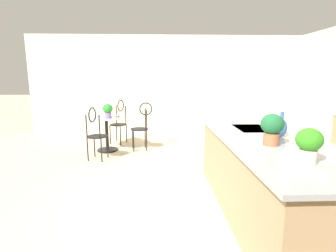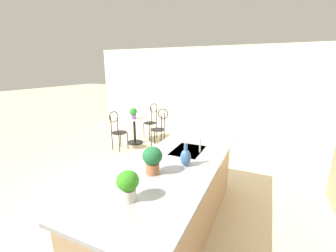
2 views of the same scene
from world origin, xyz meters
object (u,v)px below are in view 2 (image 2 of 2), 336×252
at_px(bistro_table, 135,128).
at_px(potted_plant_counter_far, 128,184).
at_px(potted_plant_on_table, 133,113).
at_px(potted_plant_counter_near, 152,159).
at_px(chair_near_window, 160,126).
at_px(chair_by_island, 152,119).
at_px(chair_toward_desk, 117,129).
at_px(vase_on_counter, 186,157).

relative_size(bistro_table, potted_plant_counter_far, 2.82).
distance_m(potted_plant_on_table, potted_plant_counter_near, 3.63).
bearing_deg(bistro_table, chair_near_window, 95.79).
distance_m(bistro_table, potted_plant_counter_near, 3.82).
distance_m(bistro_table, chair_by_island, 0.72).
xyz_separation_m(chair_near_window, potted_plant_counter_far, (3.65, 1.53, 0.51)).
xyz_separation_m(chair_toward_desk, potted_plant_counter_far, (2.92, 2.36, 0.51)).
xyz_separation_m(bistro_table, chair_near_window, (-0.08, 0.75, 0.13)).
height_order(chair_near_window, potted_plant_counter_far, potted_plant_counter_far).
relative_size(chair_near_window, potted_plant_on_table, 3.54).
height_order(chair_toward_desk, potted_plant_on_table, chair_toward_desk).
height_order(chair_by_island, potted_plant_counter_near, potted_plant_counter_near).
height_order(chair_by_island, potted_plant_counter_far, potted_plant_counter_far).
bearing_deg(vase_on_counter, chair_toward_desk, -128.09).
height_order(bistro_table, potted_plant_counter_near, potted_plant_counter_near).
height_order(potted_plant_counter_near, vase_on_counter, potted_plant_counter_near).
xyz_separation_m(chair_by_island, potted_plant_on_table, (0.81, -0.11, 0.34)).
distance_m(chair_toward_desk, potted_plant_counter_near, 3.35).
height_order(potted_plant_on_table, potted_plant_counter_far, potted_plant_counter_far).
relative_size(chair_near_window, chair_toward_desk, 1.00).
height_order(potted_plant_on_table, vase_on_counter, vase_on_counter).
height_order(bistro_table, chair_near_window, chair_near_window).
height_order(chair_toward_desk, potted_plant_counter_far, potted_plant_counter_far).
xyz_separation_m(potted_plant_counter_near, vase_on_counter, (-0.35, 0.27, -0.07)).
distance_m(bistro_table, chair_near_window, 0.77).
bearing_deg(chair_toward_desk, potted_plant_counter_near, 44.29).
distance_m(bistro_table, potted_plant_counter_far, 4.29).
xyz_separation_m(potted_plant_on_table, vase_on_counter, (2.55, 2.43, 0.12)).
bearing_deg(chair_near_window, vase_on_counter, 32.38).
bearing_deg(potted_plant_counter_far, potted_plant_counter_near, -174.69).
distance_m(potted_plant_counter_far, potted_plant_counter_near, 0.55).
xyz_separation_m(bistro_table, chair_toward_desk, (0.65, -0.08, 0.13)).
height_order(chair_near_window, chair_toward_desk, same).
xyz_separation_m(chair_near_window, chair_by_island, (-0.61, -0.58, 0.00)).
xyz_separation_m(bistro_table, potted_plant_counter_far, (3.58, 2.28, 0.64)).
bearing_deg(potted_plant_counter_near, vase_on_counter, 142.76).
xyz_separation_m(bistro_table, potted_plant_on_table, (0.12, 0.06, 0.46)).
bearing_deg(chair_near_window, potted_plant_counter_far, 22.73).
bearing_deg(potted_plant_counter_near, potted_plant_counter_far, 5.31).
relative_size(bistro_table, chair_toward_desk, 0.77).
relative_size(chair_by_island, chair_toward_desk, 1.00).
xyz_separation_m(chair_near_window, chair_toward_desk, (0.73, -0.83, 0.00)).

